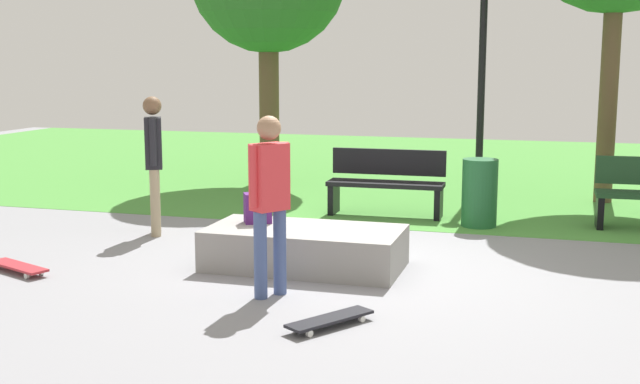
% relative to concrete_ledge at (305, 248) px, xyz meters
% --- Properties ---
extents(ground_plane, '(28.00, 28.00, 0.00)m').
position_rel_concrete_ledge_xyz_m(ground_plane, '(0.40, 0.31, -0.21)').
color(ground_plane, gray).
extents(grass_lawn, '(26.60, 12.19, 0.01)m').
position_rel_concrete_ledge_xyz_m(grass_lawn, '(0.40, 8.22, -0.21)').
color(grass_lawn, '#478C38').
rests_on(grass_lawn, ground_plane).
extents(concrete_ledge, '(2.01, 1.03, 0.42)m').
position_rel_concrete_ledge_xyz_m(concrete_ledge, '(0.00, 0.00, 0.00)').
color(concrete_ledge, gray).
rests_on(concrete_ledge, ground_plane).
extents(backpack_on_ledge, '(0.34, 0.31, 0.32)m').
position_rel_concrete_ledge_xyz_m(backpack_on_ledge, '(-0.57, 0.13, 0.37)').
color(backpack_on_ledge, '#4C1E66').
rests_on(backpack_on_ledge, concrete_ledge).
extents(skater_performing_trick, '(0.34, 0.38, 1.65)m').
position_rel_concrete_ledge_xyz_m(skater_performing_trick, '(-0.00, -1.05, 0.75)').
color(skater_performing_trick, '#3F5184').
rests_on(skater_performing_trick, ground_plane).
extents(skater_watching, '(0.32, 0.39, 1.71)m').
position_rel_concrete_ledge_xyz_m(skater_watching, '(-2.25, 1.02, 0.79)').
color(skater_watching, tan).
rests_on(skater_watching, ground_plane).
extents(skateboard_by_ledge, '(0.61, 0.78, 0.08)m').
position_rel_concrete_ledge_xyz_m(skateboard_by_ledge, '(0.75, -1.73, -0.15)').
color(skateboard_by_ledge, black).
rests_on(skateboard_by_ledge, ground_plane).
extents(skateboard_spare, '(0.82, 0.48, 0.08)m').
position_rel_concrete_ledge_xyz_m(skateboard_spare, '(-2.75, -1.00, -0.15)').
color(skateboard_spare, '#A5262D').
rests_on(skateboard_spare, ground_plane).
extents(park_bench_far_left, '(1.61, 0.50, 0.91)m').
position_rel_concrete_ledge_xyz_m(park_bench_far_left, '(0.24, 3.05, 0.27)').
color(park_bench_far_left, black).
rests_on(park_bench_far_left, ground_plane).
extents(lamp_post, '(0.28, 0.28, 4.34)m').
position_rel_concrete_ledge_xyz_m(lamp_post, '(1.28, 5.45, 2.41)').
color(lamp_post, black).
rests_on(lamp_post, ground_plane).
extents(trash_bin, '(0.46, 0.46, 0.88)m').
position_rel_concrete_ledge_xyz_m(trash_bin, '(1.54, 2.64, 0.23)').
color(trash_bin, '#1E592D').
rests_on(trash_bin, ground_plane).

